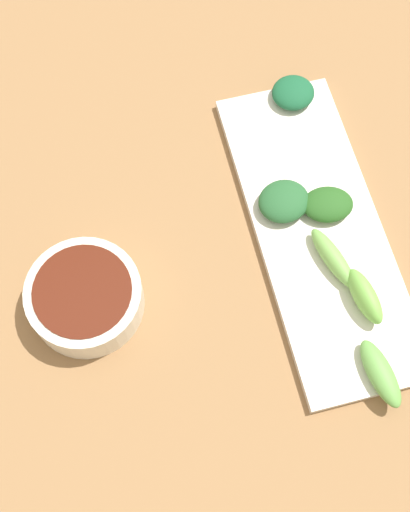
{
  "coord_description": "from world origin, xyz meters",
  "views": [
    {
      "loc": [
        -0.08,
        -0.28,
        0.74
      ],
      "look_at": [
        -0.01,
        -0.01,
        0.05
      ],
      "focal_mm": 48.32,
      "sensor_mm": 36.0,
      "label": 1
    }
  ],
  "objects": [
    {
      "name": "serving_plate",
      "position": [
        0.13,
        0.0,
        0.03
      ],
      "size": [
        0.14,
        0.39,
        0.01
      ],
      "primitive_type": "cube",
      "color": "silver",
      "rests_on": "tabletop"
    },
    {
      "name": "sauce_bowl",
      "position": [
        -0.15,
        -0.02,
        0.04
      ],
      "size": [
        0.12,
        0.12,
        0.04
      ],
      "color": "silver",
      "rests_on": "tabletop"
    },
    {
      "name": "broccoli_leafy_1",
      "position": [
        0.15,
        0.18,
        0.04
      ],
      "size": [
        0.06,
        0.06,
        0.02
      ],
      "primitive_type": "ellipsoid",
      "rotation": [
        0.0,
        0.0,
        0.16
      ],
      "color": "#195834",
      "rests_on": "serving_plate"
    },
    {
      "name": "broccoli_leafy_4",
      "position": [
        0.09,
        0.04,
        0.04
      ],
      "size": [
        0.07,
        0.06,
        0.02
      ],
      "primitive_type": "ellipsoid",
      "rotation": [
        0.0,
        0.0,
        0.2
      ],
      "color": "#275E30",
      "rests_on": "serving_plate"
    },
    {
      "name": "broccoli_leafy_5",
      "position": [
        0.14,
        0.02,
        0.04
      ],
      "size": [
        0.06,
        0.05,
        0.02
      ],
      "primitive_type": "ellipsoid",
      "rotation": [
        0.0,
        0.0,
        -0.16
      ],
      "color": "#27591F",
      "rests_on": "serving_plate"
    },
    {
      "name": "broccoli_stalk_2",
      "position": [
        0.13,
        -0.18,
        0.04
      ],
      "size": [
        0.04,
        0.08,
        0.02
      ],
      "primitive_type": "ellipsoid",
      "rotation": [
        0.0,
        0.0,
        0.14
      ],
      "color": "#65A349",
      "rests_on": "serving_plate"
    },
    {
      "name": "broccoli_stalk_3",
      "position": [
        0.13,
        -0.04,
        0.04
      ],
      "size": [
        0.04,
        0.08,
        0.02
      ],
      "primitive_type": "ellipsoid",
      "rotation": [
        0.0,
        0.0,
        0.28
      ],
      "color": "#75B150",
      "rests_on": "serving_plate"
    },
    {
      "name": "tabletop",
      "position": [
        0.0,
        0.0,
        0.01
      ],
      "size": [
        2.1,
        2.1,
        0.02
      ],
      "primitive_type": "cube",
      "color": "olive",
      "rests_on": "ground"
    },
    {
      "name": "broccoli_stalk_0",
      "position": [
        0.14,
        -0.09,
        0.05
      ],
      "size": [
        0.03,
        0.07,
        0.03
      ],
      "primitive_type": "ellipsoid",
      "rotation": [
        0.0,
        0.0,
        0.16
      ],
      "color": "#73B849",
      "rests_on": "serving_plate"
    }
  ]
}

